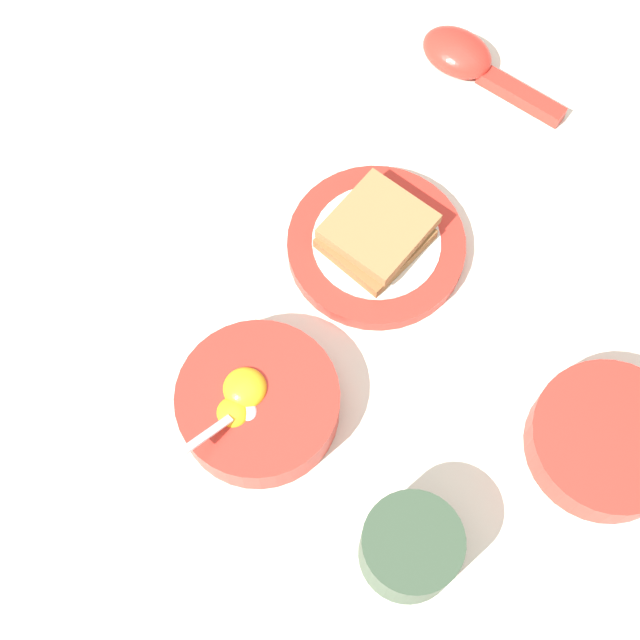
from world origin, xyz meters
name	(u,v)px	position (x,y,z in m)	size (l,w,h in m)	color
ground_plane	(414,324)	(0.00, 0.00, 0.00)	(3.00, 3.00, 0.00)	silver
egg_bowl	(258,403)	(0.02, 0.17, 0.02)	(0.15, 0.15, 0.07)	red
toast_plate	(376,245)	(0.09, -0.02, 0.01)	(0.17, 0.17, 0.02)	red
toast_sandwich	(377,232)	(0.09, -0.02, 0.03)	(0.10, 0.11, 0.03)	brown
soup_spoon	(467,59)	(0.20, -0.23, 0.02)	(0.18, 0.09, 0.04)	red
congee_bowl	(607,440)	(-0.19, -0.06, 0.02)	(0.14, 0.14, 0.04)	red
drinking_cup	(410,548)	(-0.16, 0.14, 0.04)	(0.08, 0.08, 0.07)	#334733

